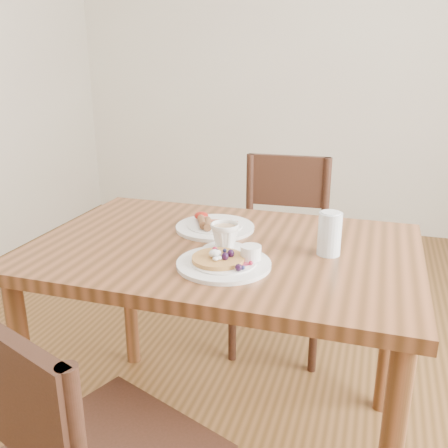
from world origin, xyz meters
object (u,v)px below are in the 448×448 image
object	(u,v)px
chair_far	(282,244)
water_glass	(330,234)
breakfast_plate	(214,226)
teacup_saucer	(225,239)
dining_table	(224,274)
pancake_plate	(226,261)

from	to	relation	value
chair_far	water_glass	distance (m)	0.82
breakfast_plate	water_glass	size ratio (longest dim) A/B	2.07
breakfast_plate	teacup_saucer	distance (m)	0.21
breakfast_plate	water_glass	distance (m)	0.42
dining_table	breakfast_plate	size ratio (longest dim) A/B	4.44
teacup_saucer	dining_table	bearing A→B (deg)	110.53
water_glass	teacup_saucer	bearing A→B (deg)	-166.88
pancake_plate	water_glass	distance (m)	0.33
chair_far	water_glass	size ratio (longest dim) A/B	6.74
dining_table	teacup_saucer	xyz separation A→B (m)	(0.02, -0.05, 0.14)
dining_table	pancake_plate	bearing A→B (deg)	-70.85
breakfast_plate	dining_table	bearing A→B (deg)	-59.42
pancake_plate	breakfast_plate	xyz separation A→B (m)	(-0.13, 0.29, -0.00)
chair_far	breakfast_plate	xyz separation A→B (m)	(-0.13, -0.59, 0.27)
pancake_plate	water_glass	xyz separation A→B (m)	(0.27, 0.18, 0.05)
chair_far	teacup_saucer	world-z (taller)	chair_far
breakfast_plate	water_glass	world-z (taller)	water_glass
breakfast_plate	teacup_saucer	world-z (taller)	teacup_saucer
dining_table	chair_far	xyz separation A→B (m)	(0.05, 0.73, -0.16)
water_glass	dining_table	bearing A→B (deg)	-176.23
dining_table	water_glass	world-z (taller)	water_glass
breakfast_plate	water_glass	bearing A→B (deg)	-15.81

